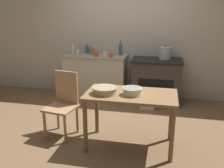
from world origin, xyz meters
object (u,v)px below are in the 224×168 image
bottle_center_left (73,50)px  stove (156,81)px  bottle_mid_left (92,52)px  cup_right (111,55)px  chair (63,102)px  mixing_bowl_large (132,91)px  bottle_left (87,50)px  flour_sack (148,99)px  cup_center (105,54)px  mixing_bowl_small (105,90)px  cup_mid_right (77,53)px  work_table (131,102)px  bottle_far_left (120,49)px  cup_center_right (96,54)px  stock_pot (165,53)px

bottle_center_left → stove: bearing=-3.4°
bottle_mid_left → cup_right: (0.42, -0.18, -0.02)m
chair → mixing_bowl_large: size_ratio=3.71×
stove → bottle_left: bearing=172.0°
mixing_bowl_large → bottle_mid_left: size_ratio=1.54×
bottle_left → flour_sack: bearing=-25.2°
flour_sack → cup_center: size_ratio=4.28×
mixing_bowl_small → cup_mid_right: 2.02m
bottle_mid_left → cup_mid_right: 0.30m
work_table → bottle_mid_left: bottle_mid_left is taller
bottle_left → cup_center: 0.48m
bottle_far_left → bottle_center_left: (-0.99, -0.02, -0.04)m
chair → cup_center: (0.23, 1.58, 0.44)m
bottle_mid_left → bottle_center_left: bearing=172.7°
cup_mid_right → bottle_center_left: bearing=132.4°
bottle_far_left → cup_right: bottle_far_left is taller
chair → cup_center_right: bearing=96.1°
bottle_left → cup_mid_right: bottle_left is taller
stove → stock_pot: stock_pot is taller
mixing_bowl_large → cup_center: 1.94m
bottle_mid_left → cup_right: 0.46m
stove → flour_sack: bearing=-107.1°
chair → stock_pot: bearing=59.9°
work_table → chair: 1.01m
stock_pot → cup_center: bearing=-175.9°
bottle_left → bottle_mid_left: size_ratio=1.13×
stove → mixing_bowl_large: stove is taller
stove → stock_pot: (0.14, 0.05, 0.54)m
cup_center_right → cup_mid_right: bearing=169.1°
work_table → mixing_bowl_small: bearing=-169.1°
chair → bottle_far_left: 1.88m
chair → bottle_mid_left: bottle_mid_left is taller
cup_right → bottle_center_left: bearing=164.7°
chair → bottle_mid_left: bearing=101.3°
stock_pot → mixing_bowl_small: (-0.72, -1.87, -0.18)m
flour_sack → bottle_left: (-1.31, 0.62, 0.77)m
flour_sack → bottle_center_left: size_ratio=1.88×
stock_pot → mixing_bowl_large: stock_pot is taller
cup_center_right → cup_mid_right: cup_center_right is taller
bottle_center_left → bottle_mid_left: bearing=-7.3°
chair → bottle_far_left: bottle_far_left is taller
chair → cup_center: 1.66m
stock_pot → flour_sack: bearing=-119.7°
mixing_bowl_large → bottle_center_left: size_ratio=1.29×
cup_center → flour_sack: bearing=-23.4°
bottle_left → mixing_bowl_small: bearing=-67.0°
cup_center → bottle_left: bearing=151.2°
work_table → bottle_left: size_ratio=6.34×
stock_pot → work_table: bearing=-102.4°
cup_right → bottle_left: bearing=149.7°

